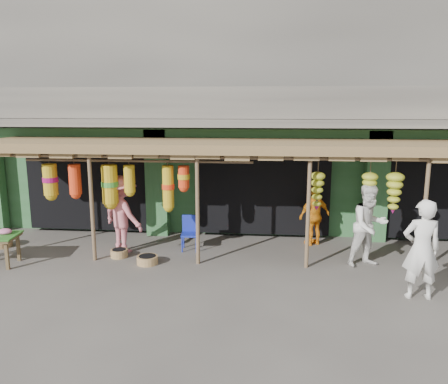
# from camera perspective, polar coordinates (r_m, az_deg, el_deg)

# --- Properties ---
(ground) EXTENTS (80.00, 80.00, 0.00)m
(ground) POSITION_cam_1_polar(r_m,az_deg,el_deg) (10.45, 5.04, -9.18)
(ground) COLOR #514C47
(ground) RESTS_ON ground
(building) EXTENTS (16.40, 6.80, 7.00)m
(building) POSITION_cam_1_polar(r_m,az_deg,el_deg) (14.67, 5.44, 10.10)
(building) COLOR gray
(building) RESTS_ON ground
(awning) EXTENTS (14.00, 2.70, 2.79)m
(awning) POSITION_cam_1_polar(r_m,az_deg,el_deg) (10.66, 4.55, 5.45)
(awning) COLOR brown
(awning) RESTS_ON ground
(blue_chair) EXTENTS (0.45, 0.46, 0.88)m
(blue_chair) POSITION_cam_1_polar(r_m,az_deg,el_deg) (11.25, -4.46, -5.06)
(blue_chair) COLOR #1A2AAA
(blue_chair) RESTS_ON ground
(basket_left) EXTENTS (0.65, 0.65, 0.23)m
(basket_left) POSITION_cam_1_polar(r_m,az_deg,el_deg) (12.91, -27.08, -5.89)
(basket_left) COLOR olive
(basket_left) RESTS_ON ground
(basket_mid) EXTENTS (0.50, 0.50, 0.19)m
(basket_mid) POSITION_cam_1_polar(r_m,az_deg,el_deg) (10.46, -9.97, -8.73)
(basket_mid) COLOR olive
(basket_mid) RESTS_ON ground
(basket_right) EXTENTS (0.43, 0.43, 0.19)m
(basket_right) POSITION_cam_1_polar(r_m,az_deg,el_deg) (11.06, -13.53, -7.78)
(basket_right) COLOR #9A7B48
(basket_right) RESTS_ON ground
(person_front) EXTENTS (0.72, 0.49, 1.94)m
(person_front) POSITION_cam_1_polar(r_m,az_deg,el_deg) (9.08, 24.37, -6.85)
(person_front) COLOR white
(person_front) RESTS_ON ground
(person_right) EXTENTS (1.14, 1.03, 1.92)m
(person_right) POSITION_cam_1_polar(r_m,az_deg,el_deg) (10.47, 18.45, -4.17)
(person_right) COLOR white
(person_right) RESTS_ON ground
(person_vendor) EXTENTS (0.99, 0.80, 1.58)m
(person_vendor) POSITION_cam_1_polar(r_m,az_deg,el_deg) (11.74, 11.73, -3.05)
(person_vendor) COLOR orange
(person_vendor) RESTS_ON ground
(person_shopper) EXTENTS (1.44, 1.29, 1.94)m
(person_shopper) POSITION_cam_1_polar(r_m,az_deg,el_deg) (11.21, -13.06, -2.84)
(person_shopper) COLOR #D7727B
(person_shopper) RESTS_ON ground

